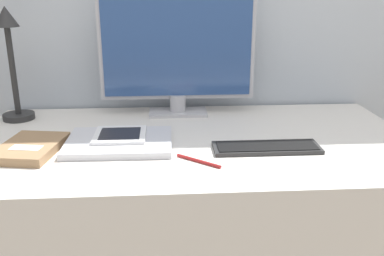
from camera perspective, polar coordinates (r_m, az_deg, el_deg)
name	(u,v)px	position (r m, az deg, el deg)	size (l,w,h in m)	color
desk	(193,242)	(1.49, 0.19, -14.97)	(1.36, 0.73, 0.74)	silver
monitor	(177,53)	(1.53, -1.96, 9.91)	(0.55, 0.11, 0.43)	#B7B7BC
keyboard	(267,147)	(1.25, 9.91, -2.57)	(0.31, 0.10, 0.01)	#282828
laptop	(119,142)	(1.28, -9.66, -1.88)	(0.31, 0.24, 0.02)	#BCBCC1
ereader	(120,135)	(1.29, -9.57, -0.91)	(0.15, 0.15, 0.01)	white
desk_lamp	(11,55)	(1.58, -23.02, 8.94)	(0.11, 0.11, 0.39)	#282828
notebook	(30,148)	(1.29, -20.78, -2.49)	(0.19, 0.24, 0.03)	#93704C
pen	(197,161)	(1.14, 0.67, -4.42)	(0.11, 0.10, 0.01)	maroon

